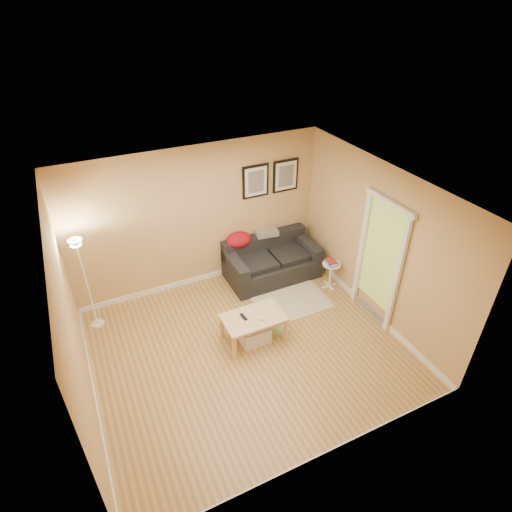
{
  "coord_description": "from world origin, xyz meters",
  "views": [
    {
      "loc": [
        -1.87,
        -4.19,
        4.74
      ],
      "look_at": [
        0.55,
        0.85,
        1.05
      ],
      "focal_mm": 29.36,
      "sensor_mm": 36.0,
      "label": 1
    }
  ],
  "objects_px": {
    "side_table": "(330,275)",
    "book_stack": "(332,262)",
    "coffee_table": "(254,328)",
    "storage_bin": "(254,334)",
    "floor_lamp": "(88,287)",
    "sofa": "(272,260)"
  },
  "relations": [
    {
      "from": "coffee_table",
      "to": "book_stack",
      "type": "bearing_deg",
      "value": 26.85
    },
    {
      "from": "coffee_table",
      "to": "side_table",
      "type": "height_order",
      "value": "side_table"
    },
    {
      "from": "side_table",
      "to": "floor_lamp",
      "type": "distance_m",
      "value": 4.13
    },
    {
      "from": "side_table",
      "to": "sofa",
      "type": "bearing_deg",
      "value": 137.17
    },
    {
      "from": "storage_bin",
      "to": "book_stack",
      "type": "xyz_separation_m",
      "value": [
        1.85,
        0.67,
        0.4
      ]
    },
    {
      "from": "coffee_table",
      "to": "floor_lamp",
      "type": "distance_m",
      "value": 2.65
    },
    {
      "from": "coffee_table",
      "to": "floor_lamp",
      "type": "xyz_separation_m",
      "value": [
        -2.17,
        1.43,
        0.54
      ]
    },
    {
      "from": "book_stack",
      "to": "floor_lamp",
      "type": "height_order",
      "value": "floor_lamp"
    },
    {
      "from": "floor_lamp",
      "to": "side_table",
      "type": "bearing_deg",
      "value": -11.14
    },
    {
      "from": "side_table",
      "to": "coffee_table",
      "type": "bearing_deg",
      "value": -161.03
    },
    {
      "from": "side_table",
      "to": "storage_bin",
      "type": "bearing_deg",
      "value": -160.16
    },
    {
      "from": "coffee_table",
      "to": "storage_bin",
      "type": "distance_m",
      "value": 0.1
    },
    {
      "from": "side_table",
      "to": "floor_lamp",
      "type": "height_order",
      "value": "floor_lamp"
    },
    {
      "from": "book_stack",
      "to": "coffee_table",
      "type": "bearing_deg",
      "value": -162.55
    },
    {
      "from": "storage_bin",
      "to": "side_table",
      "type": "height_order",
      "value": "side_table"
    },
    {
      "from": "coffee_table",
      "to": "floor_lamp",
      "type": "bearing_deg",
      "value": 154.52
    },
    {
      "from": "storage_bin",
      "to": "floor_lamp",
      "type": "height_order",
      "value": "floor_lamp"
    },
    {
      "from": "side_table",
      "to": "book_stack",
      "type": "distance_m",
      "value": 0.29
    },
    {
      "from": "sofa",
      "to": "coffee_table",
      "type": "bearing_deg",
      "value": -126.9
    },
    {
      "from": "floor_lamp",
      "to": "sofa",
      "type": "bearing_deg",
      "value": -0.75
    },
    {
      "from": "coffee_table",
      "to": "side_table",
      "type": "xyz_separation_m",
      "value": [
        1.85,
        0.64,
        0.02
      ]
    },
    {
      "from": "side_table",
      "to": "book_stack",
      "type": "relative_size",
      "value": 2.21
    }
  ]
}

